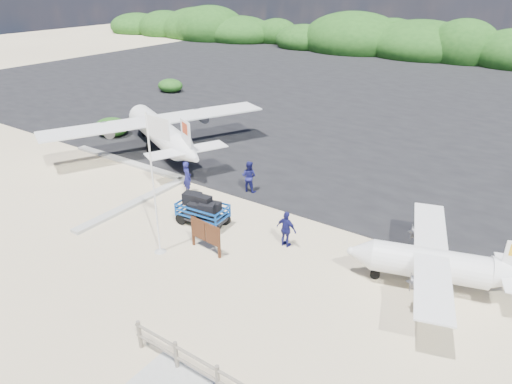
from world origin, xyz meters
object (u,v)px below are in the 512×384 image
signboard (206,251)px  crew_c (286,229)px  crew_a (187,177)px  aircraft_small (366,87)px  crew_b (249,176)px  flagpole (160,251)px  baggage_cart (203,224)px

signboard → crew_c: (2.47, 2.20, 0.80)m
crew_a → crew_c: 7.03m
crew_a → aircraft_small: size_ratio=0.27×
crew_a → crew_c: crew_a is taller
crew_b → crew_a: bearing=28.5°
crew_c → aircraft_small: crew_c is taller
signboard → crew_a: bearing=145.2°
crew_c → aircraft_small: bearing=-70.7°
crew_a → crew_b: 3.17m
flagpole → aircraft_small: bearing=98.1°
crew_a → aircraft_small: crew_a is taller
flagpole → crew_a: bearing=120.5°
flagpole → crew_b: (-0.34, 6.77, 0.84)m
signboard → aircraft_small: size_ratio=0.27×
flagpole → signboard: (1.54, 1.09, 0.00)m
crew_c → aircraft_small: (-8.81, 30.40, -0.80)m
flagpole → signboard: flagpole is taller
baggage_cart → signboard: (1.57, -1.64, 0.00)m
aircraft_small → flagpole: bearing=81.3°
baggage_cart → crew_c: size_ratio=1.53×
signboard → crew_a: size_ratio=0.98×
baggage_cart → aircraft_small: size_ratio=0.39×
flagpole → crew_a: size_ratio=3.38×
baggage_cart → crew_b: 4.14m
signboard → aircraft_small: (-6.33, 32.59, 0.00)m
signboard → aircraft_small: 33.20m
crew_c → baggage_cart: bearing=11.0°
crew_b → aircraft_small: 27.29m
signboard → crew_c: bearing=47.3°
baggage_cart → flagpole: 2.74m
crew_b → crew_c: crew_b is taller
signboard → crew_b: size_ratio=1.01×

